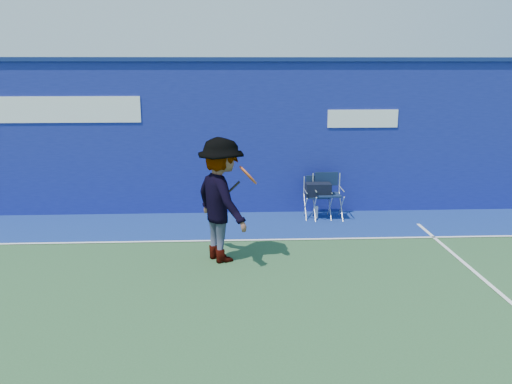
{
  "coord_description": "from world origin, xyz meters",
  "views": [
    {
      "loc": [
        0.96,
        -5.63,
        2.95
      ],
      "look_at": [
        1.37,
        2.6,
        1.0
      ],
      "focal_mm": 38.0,
      "sensor_mm": 36.0,
      "label": 1
    }
  ],
  "objects_px": {
    "directors_chair_right": "(318,201)",
    "tennis_player": "(222,200)",
    "water_bottle": "(316,212)",
    "directors_chair_left": "(328,205)"
  },
  "relations": [
    {
      "from": "directors_chair_right",
      "to": "tennis_player",
      "type": "xyz_separation_m",
      "value": [
        -1.84,
        -2.23,
        0.61
      ]
    },
    {
      "from": "water_bottle",
      "to": "tennis_player",
      "type": "xyz_separation_m",
      "value": [
        -1.81,
        -2.18,
        0.82
      ]
    },
    {
      "from": "tennis_player",
      "to": "directors_chair_left",
      "type": "bearing_deg",
      "value": 47.1
    },
    {
      "from": "directors_chair_left",
      "to": "directors_chair_right",
      "type": "height_order",
      "value": "directors_chair_left"
    },
    {
      "from": "directors_chair_right",
      "to": "water_bottle",
      "type": "bearing_deg",
      "value": -119.41
    },
    {
      "from": "directors_chair_right",
      "to": "tennis_player",
      "type": "distance_m",
      "value": 2.96
    },
    {
      "from": "directors_chair_right",
      "to": "water_bottle",
      "type": "xyz_separation_m",
      "value": [
        -0.03,
        -0.05,
        -0.21
      ]
    },
    {
      "from": "directors_chair_left",
      "to": "tennis_player",
      "type": "height_order",
      "value": "tennis_player"
    },
    {
      "from": "directors_chair_left",
      "to": "directors_chair_right",
      "type": "distance_m",
      "value": 0.21
    },
    {
      "from": "water_bottle",
      "to": "tennis_player",
      "type": "relative_size",
      "value": 0.14
    }
  ]
}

